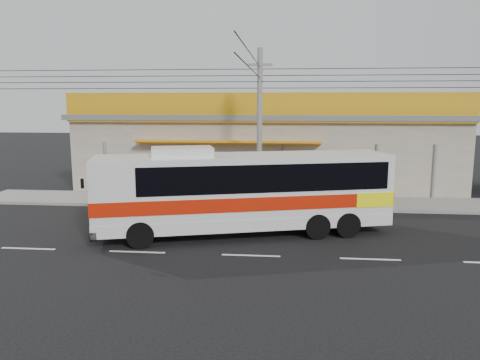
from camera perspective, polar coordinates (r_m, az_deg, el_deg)
The scene contains 8 objects.
ground at distance 18.58m, azimuth 1.90°, elevation -6.74°, with size 120.00×120.00×0.00m, color black.
sidewalk at distance 24.38m, azimuth 2.79°, elevation -2.65°, with size 30.00×3.20×0.15m, color slate.
lane_markings at distance 16.20m, azimuth 1.34°, elevation -9.20°, with size 50.00×0.12×0.01m, color silver, non-canonical shape.
storefront_building at distance 29.51m, azimuth 3.32°, elevation 3.83°, with size 22.60×9.20×5.70m.
coach_bus at distance 18.27m, azimuth 1.04°, elevation -0.95°, with size 11.64×5.41×3.52m.
motorbike_red at distance 26.84m, azimuth -14.14°, elevation -0.41°, with size 0.76×2.17×1.14m, color maroon.
motorbike_dark at distance 26.00m, azimuth -13.11°, elevation -0.85°, with size 0.46×1.64×0.99m, color black.
utility_pole at distance 22.07m, azimuth 2.44°, elevation 12.37°, with size 34.00×14.00×7.65m.
Camera 1 is at (1.09, -17.81, 5.18)m, focal length 35.00 mm.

